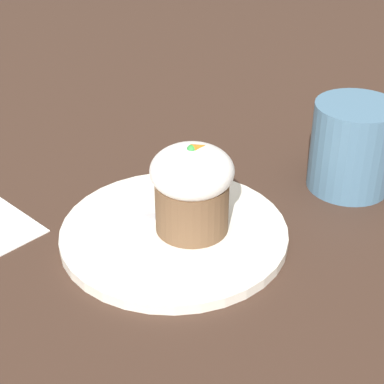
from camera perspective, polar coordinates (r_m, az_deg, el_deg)
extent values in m
plane|color=#3D281E|center=(0.65, -1.60, -4.08)|extent=(4.00, 4.00, 0.00)
cylinder|color=white|center=(0.64, -1.61, -3.69)|extent=(0.23, 0.23, 0.01)
cylinder|color=brown|center=(0.63, 0.00, -1.22)|extent=(0.07, 0.07, 0.05)
ellipsoid|color=white|center=(0.61, 0.00, 1.90)|extent=(0.08, 0.08, 0.05)
cone|color=orange|center=(0.60, 0.62, 4.01)|extent=(0.02, 0.01, 0.01)
sphere|color=green|center=(0.60, -0.04, 3.79)|extent=(0.01, 0.01, 0.01)
cube|color=silver|center=(0.66, -5.01, -1.89)|extent=(0.05, 0.07, 0.00)
ellipsoid|color=silver|center=(0.64, -0.68, -2.89)|extent=(0.06, 0.06, 0.01)
cylinder|color=teal|center=(0.73, 14.07, 3.94)|extent=(0.09, 0.09, 0.10)
torus|color=teal|center=(0.77, 16.67, 4.93)|extent=(0.06, 0.01, 0.06)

